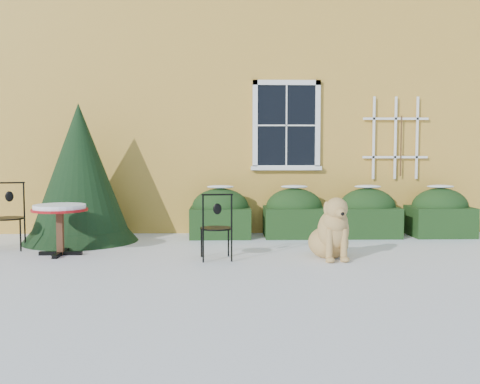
{
  "coord_description": "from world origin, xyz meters",
  "views": [
    {
      "loc": [
        -0.23,
        -6.78,
        1.44
      ],
      "look_at": [
        0.0,
        1.0,
        0.9
      ],
      "focal_mm": 40.0,
      "sensor_mm": 36.0,
      "label": 1
    }
  ],
  "objects_px": {
    "dog": "(332,233)",
    "patio_chair_far": "(8,216)",
    "bistro_table": "(60,213)",
    "evergreen_shrub": "(80,186)",
    "patio_chair_near": "(216,227)"
  },
  "relations": [
    {
      "from": "bistro_table",
      "to": "evergreen_shrub",
      "type": "bearing_deg",
      "value": 91.65
    },
    {
      "from": "evergreen_shrub",
      "to": "patio_chair_far",
      "type": "relative_size",
      "value": 2.24
    },
    {
      "from": "bistro_table",
      "to": "dog",
      "type": "relative_size",
      "value": 0.78
    },
    {
      "from": "dog",
      "to": "patio_chair_far",
      "type": "bearing_deg",
      "value": 161.98
    },
    {
      "from": "dog",
      "to": "evergreen_shrub",
      "type": "bearing_deg",
      "value": 150.14
    },
    {
      "from": "evergreen_shrub",
      "to": "dog",
      "type": "bearing_deg",
      "value": -22.67
    },
    {
      "from": "evergreen_shrub",
      "to": "patio_chair_far",
      "type": "xyz_separation_m",
      "value": [
        -0.91,
        -0.7,
        -0.41
      ]
    },
    {
      "from": "bistro_table",
      "to": "dog",
      "type": "height_order",
      "value": "dog"
    },
    {
      "from": "bistro_table",
      "to": "patio_chair_near",
      "type": "distance_m",
      "value": 2.3
    },
    {
      "from": "bistro_table",
      "to": "patio_chair_far",
      "type": "relative_size",
      "value": 0.77
    },
    {
      "from": "bistro_table",
      "to": "dog",
      "type": "distance_m",
      "value": 3.88
    },
    {
      "from": "patio_chair_far",
      "to": "patio_chair_near",
      "type": "bearing_deg",
      "value": -28.39
    },
    {
      "from": "patio_chair_near",
      "to": "evergreen_shrub",
      "type": "bearing_deg",
      "value": -41.74
    },
    {
      "from": "patio_chair_near",
      "to": "dog",
      "type": "relative_size",
      "value": 0.92
    },
    {
      "from": "bistro_table",
      "to": "patio_chair_near",
      "type": "relative_size",
      "value": 0.85
    }
  ]
}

